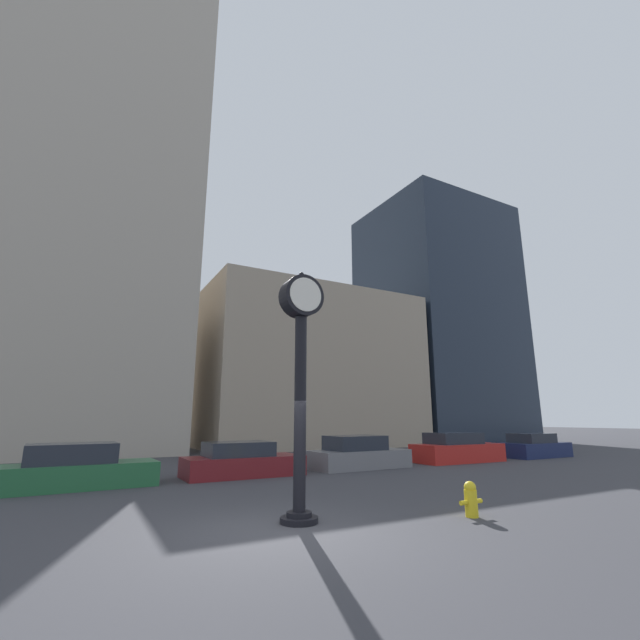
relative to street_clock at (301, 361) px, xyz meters
The scene contains 11 objects.
ground_plane 3.49m from the street_clock, 146.75° to the right, with size 200.00×200.00×0.00m, color #38383D.
building_tall_tower 29.64m from the street_clock, 101.52° to the left, with size 12.65×12.00×41.53m.
building_storefront_row 26.43m from the street_clock, 63.49° to the left, with size 17.10×12.00×12.08m.
building_glass_modern 37.14m from the street_clock, 40.61° to the left, with size 13.20×12.00×23.83m.
street_clock is the anchor object (origin of this frame).
car_green 8.91m from the street_clock, 119.48° to the left, with size 4.66×1.97×1.36m.
car_maroon 8.24m from the street_clock, 80.14° to the left, with size 4.43×1.94×1.26m.
car_grey 10.55m from the street_clock, 49.22° to the left, with size 4.50×2.08×1.38m.
car_red 14.96m from the street_clock, 31.40° to the left, with size 4.75×1.99×1.42m.
car_navy 20.05m from the street_clock, 22.18° to the left, with size 4.19×1.90×1.30m.
fire_hydrant_far 4.87m from the street_clock, 20.67° to the right, with size 0.64×0.28×0.75m.
Camera 1 is at (-3.52, -8.16, 2.12)m, focal length 24.00 mm.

